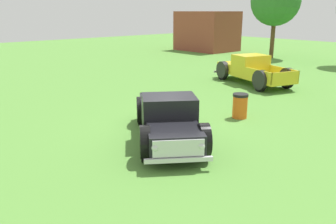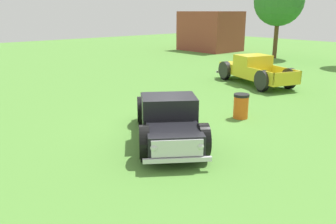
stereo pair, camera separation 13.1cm
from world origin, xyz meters
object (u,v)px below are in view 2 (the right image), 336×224
(pickup_truck_foreground, at_px, (169,121))
(oak_tree_east, at_px, (279,1))
(pickup_truck_behind_left, at_px, (252,70))
(trash_can, at_px, (241,106))

(pickup_truck_foreground, bearing_deg, oak_tree_east, 114.55)
(pickup_truck_foreground, relative_size, pickup_truck_behind_left, 0.89)
(pickup_truck_foreground, relative_size, trash_can, 5.22)
(trash_can, height_order, oak_tree_east, oak_tree_east)
(pickup_truck_behind_left, bearing_deg, trash_can, -57.05)
(pickup_truck_foreground, height_order, trash_can, pickup_truck_foreground)
(trash_can, distance_m, oak_tree_east, 19.40)
(pickup_truck_behind_left, relative_size, trash_can, 5.85)
(pickup_truck_foreground, relative_size, oak_tree_east, 0.72)
(pickup_truck_foreground, distance_m, pickup_truck_behind_left, 10.57)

